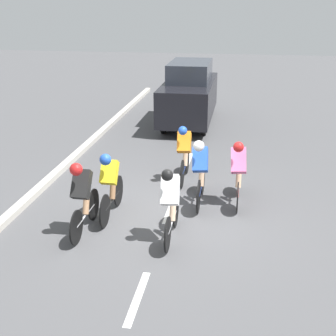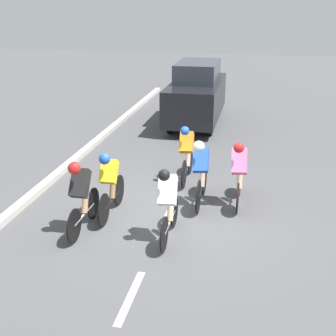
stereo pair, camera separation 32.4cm
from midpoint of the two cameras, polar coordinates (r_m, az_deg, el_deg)
ground_plane at (r=9.94m, az=1.01°, el=-5.54°), size 60.00×60.00×0.00m
lane_stripe_near at (r=7.40m, az=-3.33°, el=-15.45°), size 0.12×1.40×0.01m
lane_stripe_mid at (r=10.11m, az=1.20°, el=-5.07°), size 0.12×1.40×0.01m
lane_stripe_far at (r=13.04m, az=3.68°, el=0.81°), size 0.12×1.40×0.01m
curb at (r=11.05m, az=-15.39°, el=-3.20°), size 0.20×26.66×0.14m
cyclist_black at (r=8.99m, az=-9.55°, el=-3.06°), size 0.32×1.68×1.51m
cyclist_white at (r=8.58m, az=1.10°, el=-4.11°), size 0.36×1.66×1.50m
cyclist_blue at (r=10.10m, az=4.95°, el=-0.27°), size 0.36×1.73×1.53m
cyclist_orange at (r=11.40m, az=3.12°, el=1.97°), size 0.34×1.70×1.47m
cyclist_pink at (r=10.18m, az=9.58°, el=-0.38°), size 0.36×1.64×1.50m
cyclist_yellow at (r=9.58m, az=-6.17°, el=-1.67°), size 0.32×1.71×1.45m
support_car at (r=16.83m, az=4.06°, el=9.03°), size 1.70×4.50×2.18m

